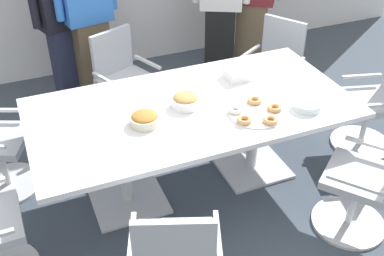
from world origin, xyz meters
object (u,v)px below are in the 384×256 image
Objects in this scene: snack_bowl_cookies at (186,100)px; napkin_pile at (237,74)px; snack_bowl_pretzels at (145,119)px; office_chair_1 at (366,185)px; person_standing_1 at (88,12)px; office_chair_3 at (273,72)px; plate_stack at (307,105)px; conference_table at (192,120)px; donut_platter at (256,113)px; person_standing_2 at (221,1)px; office_chair_2 at (375,106)px; person_standing_0 at (63,19)px; office_chair_4 at (125,85)px.

napkin_pile is at bearing 23.70° from snack_bowl_cookies.
snack_bowl_pretzels is 0.96m from napkin_pile.
person_standing_1 reaches higher than office_chair_1.
plate_stack is at bearing 128.04° from office_chair_3.
donut_platter reaches higher than conference_table.
person_standing_2 is at bearing 69.92° from napkin_pile.
office_chair_2 is at bearing 138.84° from person_standing_2.
person_standing_2 reaches higher than office_chair_3.
conference_table is 6.04× the size of donut_platter.
office_chair_1 is at bearing -43.55° from snack_bowl_cookies.
napkin_pile is at bearing 108.96° from person_standing_0.
donut_platter is (0.38, -0.28, 0.14)m from conference_table.
person_standing_0 is (-2.33, 1.82, 0.48)m from office_chair_2.
office_chair_2 reaches higher than snack_bowl_cookies.
office_chair_1 is 0.53× the size of person_standing_0.
office_chair_2 is at bearing -3.80° from conference_table.
office_chair_1 is 0.54× the size of person_standing_2.
donut_platter is at bearing 169.99° from plate_stack.
plate_stack is (1.40, -2.07, -0.11)m from person_standing_0.
office_chair_4 reaches higher than plate_stack.
office_chair_2 is 1.92m from person_standing_2.
person_standing_0 is (-0.64, 1.71, 0.26)m from conference_table.
office_chair_4 is at bearing 98.91° from person_standing_1.
conference_table is 11.45× the size of snack_bowl_pretzels.
snack_bowl_pretzels is at bearing 78.72° from person_standing_0.
person_standing_0 is 2.50m from plate_stack.
person_standing_0 is at bearing 110.36° from conference_table.
donut_platter is (-0.56, 0.64, 0.36)m from office_chair_1.
conference_table is at bearing 91.55° from person_standing_0.
office_chair_4 reaches higher than donut_platter.
plate_stack is (-0.23, -1.96, -0.10)m from person_standing_2.
office_chair_2 is 3.00m from person_standing_0.
office_chair_2 is 0.53× the size of person_standing_0.
office_chair_3 reaches higher than snack_bowl_pretzels.
office_chair_3 reaches higher than plate_stack.
snack_bowl_pretzels reaches higher than plate_stack.
office_chair_1 is at bearing -48.78° from donut_platter.
snack_bowl_pretzels is at bearing 79.33° from person_standing_1.
napkin_pile is at bearing 113.23° from person_standing_1.
office_chair_3 is at bearing 69.58° from plate_stack.
person_standing_2 is 2.00m from donut_platter.
conference_table is 2.64× the size of office_chair_2.
office_chair_3 is (-0.50, 0.90, 0.00)m from office_chair_2.
office_chair_3 is at bearing 43.29° from office_chair_1.
office_chair_4 is (-1.93, 1.20, 0.00)m from office_chair_2.
office_chair_2 reaches higher than plate_stack.
snack_bowl_cookies is at bearing 90.34° from person_standing_0.
conference_table is 13.21× the size of napkin_pile.
person_standing_2 is (0.06, 2.53, 0.47)m from office_chair_1.
conference_table is at bearing 13.78° from snack_bowl_pretzels.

